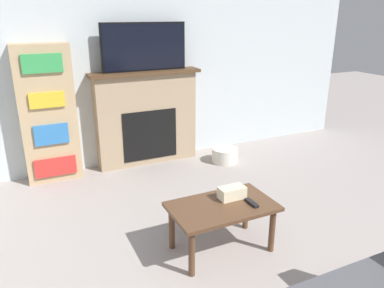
{
  "coord_description": "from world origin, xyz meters",
  "views": [
    {
      "loc": [
        -1.33,
        -0.02,
        1.86
      ],
      "look_at": [
        -0.01,
        2.77,
        0.77
      ],
      "focal_mm": 35.0,
      "sensor_mm": 36.0,
      "label": 1
    }
  ],
  "objects_px": {
    "tv": "(144,47)",
    "bookshelf": "(48,115)",
    "fireplace": "(147,118)",
    "storage_basket": "(225,155)",
    "coffee_table": "(222,212)"
  },
  "relations": [
    {
      "from": "tv",
      "to": "bookshelf",
      "type": "bearing_deg",
      "value": -179.86
    },
    {
      "from": "fireplace",
      "to": "coffee_table",
      "type": "distance_m",
      "value": 2.12
    },
    {
      "from": "fireplace",
      "to": "tv",
      "type": "distance_m",
      "value": 0.87
    },
    {
      "from": "fireplace",
      "to": "tv",
      "type": "xyz_separation_m",
      "value": [
        -0.0,
        -0.02,
        0.87
      ]
    },
    {
      "from": "fireplace",
      "to": "storage_basket",
      "type": "height_order",
      "value": "fireplace"
    },
    {
      "from": "fireplace",
      "to": "storage_basket",
      "type": "distance_m",
      "value": 1.13
    },
    {
      "from": "bookshelf",
      "to": "storage_basket",
      "type": "bearing_deg",
      "value": -11.52
    },
    {
      "from": "tv",
      "to": "coffee_table",
      "type": "relative_size",
      "value": 1.24
    },
    {
      "from": "tv",
      "to": "bookshelf",
      "type": "xyz_separation_m",
      "value": [
        -1.17,
        -0.0,
        -0.7
      ]
    },
    {
      "from": "bookshelf",
      "to": "fireplace",
      "type": "bearing_deg",
      "value": 1.12
    },
    {
      "from": "fireplace",
      "to": "coffee_table",
      "type": "xyz_separation_m",
      "value": [
        -0.09,
        -2.1,
        -0.25
      ]
    },
    {
      "from": "bookshelf",
      "to": "storage_basket",
      "type": "height_order",
      "value": "bookshelf"
    },
    {
      "from": "tv",
      "to": "storage_basket",
      "type": "height_order",
      "value": "tv"
    },
    {
      "from": "fireplace",
      "to": "tv",
      "type": "height_order",
      "value": "tv"
    },
    {
      "from": "coffee_table",
      "to": "bookshelf",
      "type": "height_order",
      "value": "bookshelf"
    }
  ]
}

